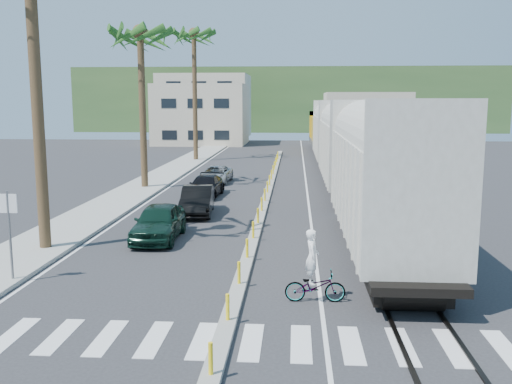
# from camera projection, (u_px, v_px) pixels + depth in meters

# --- Properties ---
(ground) EXTENTS (140.00, 140.00, 0.00)m
(ground) POSITION_uv_depth(u_px,v_px,m) (232.00, 311.00, 15.84)
(ground) COLOR #28282B
(ground) RESTS_ON ground
(sidewalk) EXTENTS (3.00, 90.00, 0.15)m
(sidewalk) POSITION_uv_depth(u_px,v_px,m) (153.00, 181.00, 41.04)
(sidewalk) COLOR gray
(sidewalk) RESTS_ON ground
(rails) EXTENTS (1.56, 100.00, 0.06)m
(rails) POSITION_uv_depth(u_px,v_px,m) (339.00, 178.00, 43.08)
(rails) COLOR black
(rails) RESTS_ON ground
(median) EXTENTS (0.45, 60.00, 0.85)m
(median) POSITION_uv_depth(u_px,v_px,m) (267.00, 194.00, 35.49)
(median) COLOR gray
(median) RESTS_ON ground
(crosswalk) EXTENTS (14.00, 2.20, 0.01)m
(crosswalk) POSITION_uv_depth(u_px,v_px,m) (223.00, 341.00, 13.87)
(crosswalk) COLOR silver
(crosswalk) RESTS_ON ground
(lane_markings) EXTENTS (9.42, 90.00, 0.01)m
(lane_markings) POSITION_uv_depth(u_px,v_px,m) (241.00, 183.00, 40.62)
(lane_markings) COLOR silver
(lane_markings) RESTS_ON ground
(freight_train) EXTENTS (3.00, 60.94, 5.85)m
(freight_train) POSITION_uv_depth(u_px,v_px,m) (340.00, 141.00, 41.61)
(freight_train) COLOR #A7A599
(freight_train) RESTS_ON ground
(palm_trees) EXTENTS (3.50, 37.20, 13.75)m
(palm_trees) POSITION_uv_depth(u_px,v_px,m) (146.00, 23.00, 37.05)
(palm_trees) COLOR brown
(palm_trees) RESTS_ON ground
(street_sign) EXTENTS (0.60, 0.08, 3.00)m
(street_sign) POSITION_uv_depth(u_px,v_px,m) (9.00, 223.00, 18.00)
(street_sign) COLOR slate
(street_sign) RESTS_ON ground
(buildings) EXTENTS (38.00, 27.00, 10.00)m
(buildings) POSITION_uv_depth(u_px,v_px,m) (242.00, 111.00, 86.18)
(buildings) COLOR #BFAF97
(buildings) RESTS_ON ground
(hillside) EXTENTS (80.00, 20.00, 12.00)m
(hillside) POSITION_uv_depth(u_px,v_px,m) (287.00, 100.00, 113.41)
(hillside) COLOR #385628
(hillside) RESTS_ON ground
(car_lead) EXTENTS (1.93, 4.51, 1.52)m
(car_lead) POSITION_uv_depth(u_px,v_px,m) (159.00, 222.00, 23.93)
(car_lead) COLOR black
(car_lead) RESTS_ON ground
(car_second) EXTENTS (2.30, 4.66, 1.45)m
(car_second) POSITION_uv_depth(u_px,v_px,m) (197.00, 201.00, 29.30)
(car_second) COLOR black
(car_second) RESTS_ON ground
(car_third) EXTENTS (2.29, 4.64, 1.29)m
(car_third) POSITION_uv_depth(u_px,v_px,m) (206.00, 186.00, 34.76)
(car_third) COLOR black
(car_third) RESTS_ON ground
(car_rear) EXTENTS (2.44, 4.50, 1.19)m
(car_rear) POSITION_uv_depth(u_px,v_px,m) (216.00, 174.00, 40.78)
(car_rear) COLOR #B4B7BA
(car_rear) RESTS_ON ground
(cyclist) EXTENTS (0.77, 1.80, 2.15)m
(cyclist) POSITION_uv_depth(u_px,v_px,m) (314.00, 279.00, 16.50)
(cyclist) COLOR #9EA0A5
(cyclist) RESTS_ON ground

